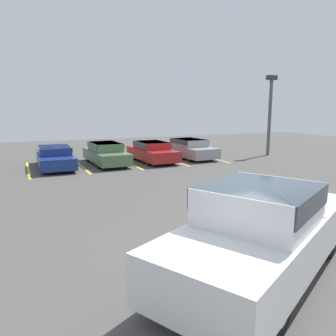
% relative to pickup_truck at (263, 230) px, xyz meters
% --- Properties ---
extents(ground_plane, '(60.00, 60.00, 0.00)m').
position_rel_pickup_truck_xyz_m(ground_plane, '(-0.20, 0.40, -0.90)').
color(ground_plane, '#4C4947').
extents(stall_stripe_a, '(0.12, 5.25, 0.01)m').
position_rel_pickup_truck_xyz_m(stall_stripe_a, '(-3.81, 13.90, -0.89)').
color(stall_stripe_a, yellow).
rests_on(stall_stripe_a, ground_plane).
extents(stall_stripe_b, '(0.12, 5.25, 0.01)m').
position_rel_pickup_truck_xyz_m(stall_stripe_b, '(-1.05, 13.90, -0.89)').
color(stall_stripe_b, yellow).
rests_on(stall_stripe_b, ground_plane).
extents(stall_stripe_c, '(0.12, 5.25, 0.01)m').
position_rel_pickup_truck_xyz_m(stall_stripe_c, '(1.72, 13.90, -0.89)').
color(stall_stripe_c, yellow).
rests_on(stall_stripe_c, ground_plane).
extents(stall_stripe_d, '(0.12, 5.25, 0.01)m').
position_rel_pickup_truck_xyz_m(stall_stripe_d, '(4.48, 13.90, -0.89)').
color(stall_stripe_d, yellow).
rests_on(stall_stripe_d, ground_plane).
extents(stall_stripe_e, '(0.12, 5.25, 0.01)m').
position_rel_pickup_truck_xyz_m(stall_stripe_e, '(7.25, 13.90, -0.89)').
color(stall_stripe_e, yellow).
rests_on(stall_stripe_e, ground_plane).
extents(pickup_truck, '(5.75, 4.31, 1.82)m').
position_rel_pickup_truck_xyz_m(pickup_truck, '(0.00, 0.00, 0.00)').
color(pickup_truck, white).
rests_on(pickup_truck, ground_plane).
extents(parked_sedan_a, '(1.85, 4.72, 1.16)m').
position_rel_pickup_truck_xyz_m(parked_sedan_a, '(-2.42, 14.06, -0.28)').
color(parked_sedan_a, navy).
rests_on(parked_sedan_a, ground_plane).
extents(parked_sedan_b, '(1.84, 4.65, 1.25)m').
position_rel_pickup_truck_xyz_m(parked_sedan_b, '(0.40, 14.07, -0.23)').
color(parked_sedan_b, '#4C6B47').
rests_on(parked_sedan_b, ground_plane).
extents(parked_sedan_c, '(1.94, 4.35, 1.22)m').
position_rel_pickup_truck_xyz_m(parked_sedan_c, '(3.21, 13.79, -0.25)').
color(parked_sedan_c, maroon).
rests_on(parked_sedan_c, ground_plane).
extents(parked_sedan_d, '(2.08, 4.51, 1.24)m').
position_rel_pickup_truck_xyz_m(parked_sedan_d, '(5.99, 14.16, -0.24)').
color(parked_sedan_d, gray).
rests_on(parked_sedan_d, ground_plane).
extents(light_post, '(0.70, 0.36, 5.41)m').
position_rel_pickup_truck_xyz_m(light_post, '(11.65, 13.11, 2.28)').
color(light_post, '#515156').
rests_on(light_post, ground_plane).
extents(traffic_cone, '(0.39, 0.39, 0.60)m').
position_rel_pickup_truck_xyz_m(traffic_cone, '(3.76, 3.21, -0.62)').
color(traffic_cone, black).
rests_on(traffic_cone, ground_plane).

